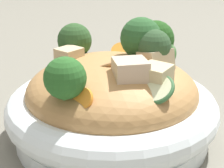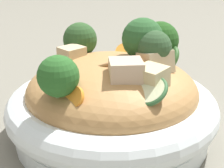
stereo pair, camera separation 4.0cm
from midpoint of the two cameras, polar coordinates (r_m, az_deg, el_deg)
name	(u,v)px [view 2 (the right image)]	position (r m, az deg, el deg)	size (l,w,h in m)	color
ground_plane	(112,133)	(0.43, 2.69, -8.72)	(3.00, 3.00, 0.00)	slate
serving_bowl	(112,112)	(0.42, 2.76, -5.00)	(0.27, 0.27, 0.06)	white
noodle_heap	(112,90)	(0.41, 2.86, -1.09)	(0.21, 0.21, 0.09)	#B3824B
broccoli_florets	(123,46)	(0.41, 4.88, 6.64)	(0.21, 0.17, 0.07)	#93B36D
carrot_coins	(125,66)	(0.38, 5.32, 3.04)	(0.14, 0.12, 0.03)	orange
zucchini_slices	(161,69)	(0.39, 11.52, 2.50)	(0.11, 0.11, 0.04)	beige
chicken_chunks	(129,66)	(0.37, 6.16, 3.04)	(0.11, 0.15, 0.03)	beige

